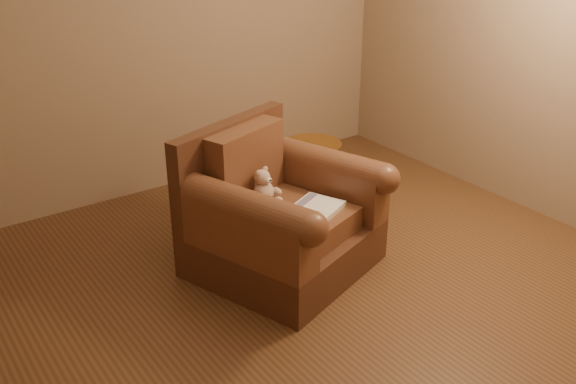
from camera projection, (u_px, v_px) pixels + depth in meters
floor at (323, 296)px, 3.81m from camera, size 4.00×4.00×0.00m
armchair at (278, 217)px, 3.99m from camera, size 1.24×1.21×0.89m
teddy_bear at (265, 190)px, 3.95m from camera, size 0.17×0.19×0.23m
guidebook at (311, 212)px, 3.83m from camera, size 0.50×0.41×0.03m
side_table at (312, 178)px, 4.61m from camera, size 0.41×0.41×0.58m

